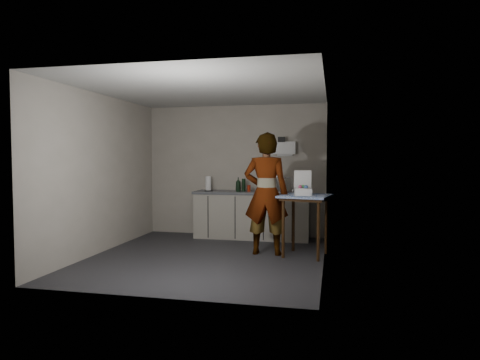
% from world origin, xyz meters
% --- Properties ---
extents(ground, '(4.00, 4.00, 0.00)m').
position_xyz_m(ground, '(0.00, 0.00, 0.00)').
color(ground, '#28272C').
rests_on(ground, ground).
extents(wall_back, '(3.60, 0.02, 2.60)m').
position_xyz_m(wall_back, '(0.00, 1.99, 1.30)').
color(wall_back, '#B3AB9C').
rests_on(wall_back, ground).
extents(wall_right, '(0.02, 4.00, 2.60)m').
position_xyz_m(wall_right, '(1.79, 0.00, 1.30)').
color(wall_right, '#B3AB9C').
rests_on(wall_right, ground).
extents(wall_left, '(0.02, 4.00, 2.60)m').
position_xyz_m(wall_left, '(-1.79, 0.00, 1.30)').
color(wall_left, '#B3AB9C').
rests_on(wall_left, ground).
extents(ceiling, '(3.60, 4.00, 0.01)m').
position_xyz_m(ceiling, '(0.00, 0.00, 2.60)').
color(ceiling, silver).
rests_on(ceiling, wall_back).
extents(kitchen_counter, '(2.24, 0.62, 0.91)m').
position_xyz_m(kitchen_counter, '(0.40, 1.70, 0.43)').
color(kitchen_counter, black).
rests_on(kitchen_counter, ground).
extents(wall_shelf, '(0.42, 0.18, 0.37)m').
position_xyz_m(wall_shelf, '(1.00, 1.92, 1.75)').
color(wall_shelf, white).
rests_on(wall_shelf, ground).
extents(side_table, '(0.88, 0.88, 0.97)m').
position_xyz_m(side_table, '(1.50, 0.42, 0.85)').
color(side_table, '#391E0D').
rests_on(side_table, ground).
extents(standing_man, '(0.73, 0.49, 1.96)m').
position_xyz_m(standing_man, '(0.87, 0.40, 0.98)').
color(standing_man, '#B2A593').
rests_on(standing_man, ground).
extents(soap_bottle, '(0.13, 0.13, 0.27)m').
position_xyz_m(soap_bottle, '(0.14, 1.64, 1.05)').
color(soap_bottle, black).
rests_on(soap_bottle, kitchen_counter).
extents(soda_can, '(0.07, 0.07, 0.12)m').
position_xyz_m(soda_can, '(0.34, 1.67, 0.97)').
color(soda_can, red).
rests_on(soda_can, kitchen_counter).
extents(dark_bottle, '(0.07, 0.07, 0.24)m').
position_xyz_m(dark_bottle, '(0.24, 1.69, 1.03)').
color(dark_bottle, black).
rests_on(dark_bottle, kitchen_counter).
extents(paper_towel, '(0.16, 0.16, 0.29)m').
position_xyz_m(paper_towel, '(-0.46, 1.62, 1.05)').
color(paper_towel, black).
rests_on(paper_towel, kitchen_counter).
extents(dish_rack, '(0.41, 0.31, 0.28)m').
position_xyz_m(dish_rack, '(0.97, 1.73, 0.97)').
color(dish_rack, silver).
rests_on(dish_rack, kitchen_counter).
extents(bakery_box, '(0.30, 0.31, 0.39)m').
position_xyz_m(bakery_box, '(1.46, 0.40, 1.06)').
color(bakery_box, white).
rests_on(bakery_box, side_table).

